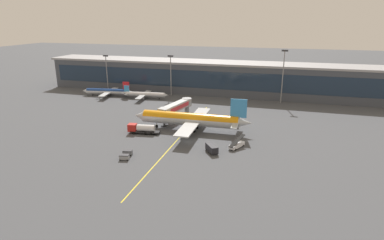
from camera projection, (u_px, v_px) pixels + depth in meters
The scene contains 15 objects.
ground_plane at pixel (189, 142), 102.33m from camera, with size 700.00×700.00×0.00m, color #47494F.
apron_lead_in_line at pixel (179, 138), 105.21m from camera, with size 0.30×80.00×0.01m, color yellow.
terminal_building at pixel (214, 77), 166.68m from camera, with size 182.00×18.86×16.27m.
main_airliner at pixel (191, 119), 111.34m from camera, with size 41.91×32.95×12.23m.
jet_bridge at pixel (177, 107), 123.19m from camera, with size 7.55×20.37×6.76m.
fuel_tanker at pixel (142, 129), 108.99m from camera, with size 11.04×3.91×3.25m.
belt_loader at pixel (237, 145), 97.17m from camera, with size 4.30×6.80×3.49m.
crew_van at pixel (212, 148), 93.87m from camera, with size 4.62×5.29×2.30m.
baggage_cart_0 at pixel (124, 157), 89.09m from camera, with size 2.89×2.04×1.48m.
baggage_cart_1 at pixel (128, 152), 92.13m from camera, with size 2.89×2.04×1.48m.
commuter_jet_far at pixel (145, 94), 156.08m from camera, with size 23.42×18.68×6.22m.
commuter_jet_near at pixel (107, 91), 161.60m from camera, with size 25.88×20.50×7.42m.
apron_light_mast_0 at pixel (107, 70), 169.27m from camera, with size 2.80×0.50×19.17m.
apron_light_mast_1 at pixel (171, 72), 159.71m from camera, with size 2.80×0.50×20.13m.
apron_light_mast_2 at pixel (283, 72), 144.96m from camera, with size 2.80×0.50×24.13m.
Camera 1 is at (27.45, -91.49, 37.38)m, focal length 30.23 mm.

